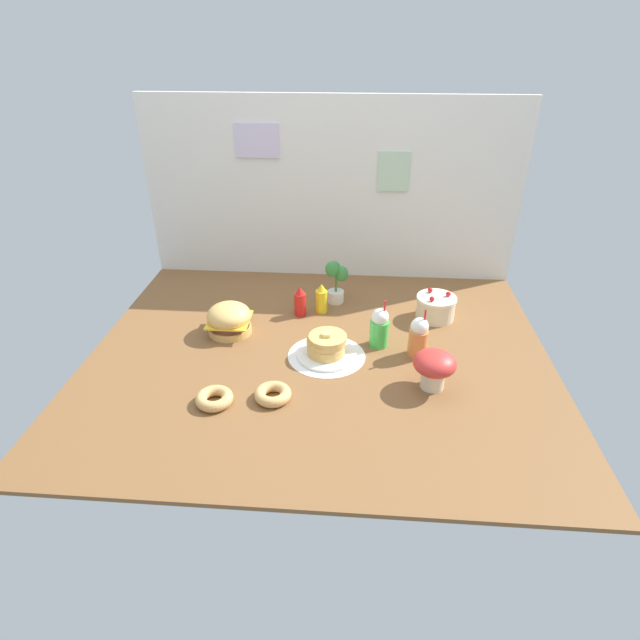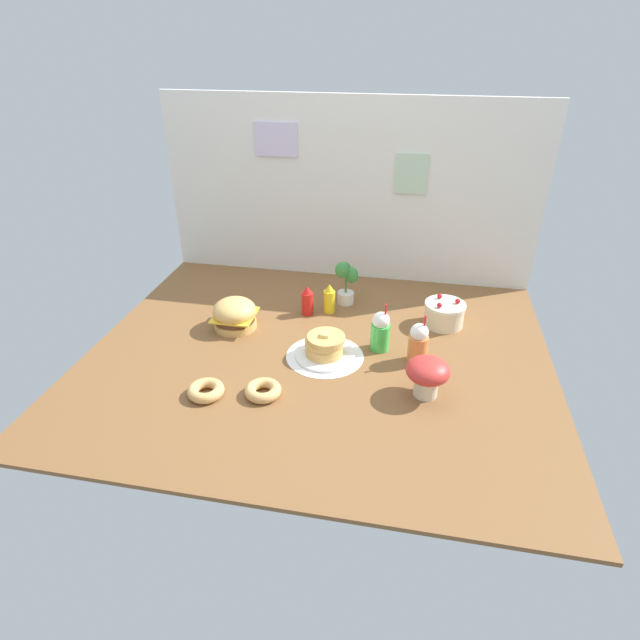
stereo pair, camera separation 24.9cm
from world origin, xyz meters
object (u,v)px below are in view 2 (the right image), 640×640
(ketchup_bottle, at_px, (307,301))
(donut_pink_glaze, at_px, (206,390))
(mushroom_stool, at_px, (427,374))
(orange_float_cup, at_px, (418,343))
(donut_chocolate, at_px, (263,390))
(burger, at_px, (235,314))
(layer_cake, at_px, (444,314))
(pancake_stack, at_px, (325,347))
(cream_soda_cup, at_px, (380,331))
(potted_plant, at_px, (346,281))
(mustard_bottle, at_px, (329,299))

(ketchup_bottle, distance_m, donut_pink_glaze, 0.85)
(mushroom_stool, bearing_deg, ketchup_bottle, 136.98)
(orange_float_cup, xyz_separation_m, donut_chocolate, (-0.65, -0.39, -0.08))
(burger, height_order, layer_cake, burger)
(orange_float_cup, bearing_deg, donut_chocolate, -148.90)
(pancake_stack, xyz_separation_m, donut_pink_glaze, (-0.45, -0.40, -0.03))
(burger, height_order, donut_pink_glaze, burger)
(donut_chocolate, bearing_deg, ketchup_bottle, 87.23)
(burger, height_order, pancake_stack, burger)
(pancake_stack, xyz_separation_m, orange_float_cup, (0.44, 0.04, 0.05))
(cream_soda_cup, bearing_deg, burger, 175.14)
(pancake_stack, xyz_separation_m, donut_chocolate, (-0.21, -0.35, -0.03))
(burger, bearing_deg, donut_chocolate, -59.81)
(layer_cake, height_order, orange_float_cup, orange_float_cup)
(ketchup_bottle, bearing_deg, potted_plant, 42.15)
(potted_plant, bearing_deg, burger, -144.11)
(burger, distance_m, orange_float_cup, 0.98)
(layer_cake, bearing_deg, cream_soda_cup, -136.23)
(layer_cake, distance_m, cream_soda_cup, 0.44)
(donut_pink_glaze, xyz_separation_m, potted_plant, (0.47, 0.97, 0.12))
(cream_soda_cup, distance_m, donut_pink_glaze, 0.88)
(mustard_bottle, bearing_deg, donut_pink_glaze, -115.14)
(ketchup_bottle, xyz_separation_m, potted_plant, (0.19, 0.17, 0.06))
(burger, distance_m, donut_chocolate, 0.62)
(pancake_stack, bearing_deg, mustard_bottle, 97.19)
(ketchup_bottle, bearing_deg, cream_soda_cup, -33.48)
(mustard_bottle, xyz_separation_m, donut_pink_glaze, (-0.40, -0.85, -0.05))
(layer_cake, height_order, mushroom_stool, mushroom_stool)
(donut_pink_glaze, bearing_deg, mushroom_stool, 11.17)
(cream_soda_cup, height_order, donut_pink_glaze, cream_soda_cup)
(donut_chocolate, bearing_deg, mushroom_stool, 11.17)
(layer_cake, relative_size, potted_plant, 0.82)
(layer_cake, relative_size, donut_chocolate, 1.34)
(pancake_stack, xyz_separation_m, potted_plant, (0.02, 0.57, 0.09))
(orange_float_cup, bearing_deg, ketchup_bottle, 149.63)
(cream_soda_cup, distance_m, donut_chocolate, 0.67)
(cream_soda_cup, relative_size, orange_float_cup, 1.00)
(mushroom_stool, bearing_deg, orange_float_cup, 99.96)
(layer_cake, bearing_deg, donut_chocolate, -135.35)
(mustard_bottle, height_order, potted_plant, potted_plant)
(donut_pink_glaze, bearing_deg, cream_soda_cup, 36.08)
(orange_float_cup, bearing_deg, mushroom_stool, -80.04)
(pancake_stack, relative_size, donut_pink_glaze, 1.83)
(pancake_stack, distance_m, mustard_bottle, 0.45)
(mustard_bottle, bearing_deg, donut_chocolate, -100.80)
(orange_float_cup, distance_m, mushroom_stool, 0.26)
(burger, relative_size, donut_chocolate, 1.43)
(burger, xyz_separation_m, ketchup_bottle, (0.35, 0.22, 0.00))
(pancake_stack, bearing_deg, potted_plant, 88.34)
(donut_pink_glaze, bearing_deg, ketchup_bottle, 70.66)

